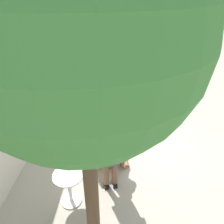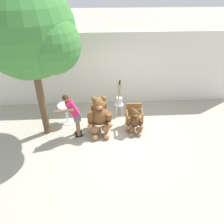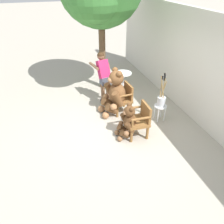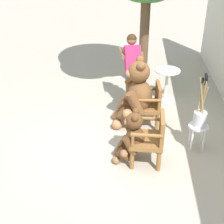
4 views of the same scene
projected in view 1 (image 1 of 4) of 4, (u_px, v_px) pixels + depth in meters
The scene contains 11 objects.
ground_plane at pixel (123, 147), 5.76m from camera, with size 60.00×60.00×0.00m, color #A8A091.
back_wall at pixel (23, 97), 5.17m from camera, with size 10.00×0.16×2.80m, color silver.
wooden_chair_left at pixel (98, 146), 5.05m from camera, with size 0.60×0.56×0.86m.
wooden_chair_right at pixel (103, 119), 6.05m from camera, with size 0.57×0.54×0.86m.
teddy_bear_large at pixel (109, 139), 4.94m from camera, with size 0.82×0.79×1.36m.
teddy_bear_small at pixel (113, 120), 6.04m from camera, with size 0.55×0.52×0.92m.
person_visitor at pixel (111, 156), 4.11m from camera, with size 0.74×0.58×1.54m.
white_stool at pixel (70, 130), 5.78m from camera, with size 0.34×0.34×0.46m.
brush_bucket at pixel (69, 121), 5.62m from camera, with size 0.22×0.22×0.96m.
round_side_table at pixel (69, 185), 4.09m from camera, with size 0.56×0.56×0.72m.
patio_tree at pixel (89, 39), 2.22m from camera, with size 2.65×2.52×4.54m.
Camera 1 is at (-4.51, 0.02, 3.71)m, focal length 35.00 mm.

